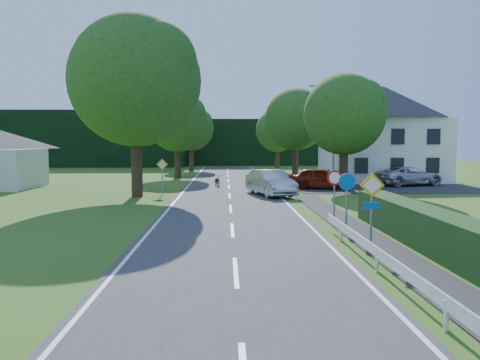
{
  "coord_description": "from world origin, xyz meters",
  "views": [
    {
      "loc": [
        -0.27,
        -6.37,
        3.53
      ],
      "look_at": [
        0.48,
        17.69,
        1.58
      ],
      "focal_mm": 35.0,
      "sensor_mm": 36.0,
      "label": 1
    }
  ],
  "objects_px": {
    "parasol": "(376,172)",
    "parked_car_silver_b": "(409,176)",
    "parked_car_silver_a": "(352,173)",
    "moving_car": "(271,183)",
    "parked_car_red": "(320,178)",
    "streetlight": "(332,130)",
    "motorcycle": "(217,180)"
  },
  "relations": [
    {
      "from": "parasol",
      "to": "parked_car_silver_b",
      "type": "bearing_deg",
      "value": -71.8
    },
    {
      "from": "parked_car_silver_a",
      "to": "parked_car_silver_b",
      "type": "height_order",
      "value": "parked_car_silver_a"
    },
    {
      "from": "moving_car",
      "to": "parked_car_red",
      "type": "distance_m",
      "value": 5.9
    },
    {
      "from": "parked_car_red",
      "to": "moving_car",
      "type": "bearing_deg",
      "value": 150.9
    },
    {
      "from": "streetlight",
      "to": "motorcycle",
      "type": "distance_m",
      "value": 9.83
    },
    {
      "from": "parked_car_red",
      "to": "parked_car_silver_a",
      "type": "bearing_deg",
      "value": -17.37
    },
    {
      "from": "streetlight",
      "to": "parked_car_silver_a",
      "type": "bearing_deg",
      "value": 59.21
    },
    {
      "from": "streetlight",
      "to": "parked_car_silver_b",
      "type": "bearing_deg",
      "value": 8.03
    },
    {
      "from": "parked_car_silver_b",
      "to": "parked_car_red",
      "type": "bearing_deg",
      "value": 91.5
    },
    {
      "from": "parked_car_red",
      "to": "parked_car_silver_a",
      "type": "height_order",
      "value": "parked_car_red"
    },
    {
      "from": "moving_car",
      "to": "parasol",
      "type": "relative_size",
      "value": 2.64
    },
    {
      "from": "streetlight",
      "to": "parasol",
      "type": "xyz_separation_m",
      "value": [
        5.2,
        5.0,
        -3.56
      ]
    },
    {
      "from": "moving_car",
      "to": "motorcycle",
      "type": "xyz_separation_m",
      "value": [
        -3.61,
        6.48,
        -0.36
      ]
    },
    {
      "from": "motorcycle",
      "to": "parked_car_silver_a",
      "type": "height_order",
      "value": "parked_car_silver_a"
    },
    {
      "from": "motorcycle",
      "to": "parasol",
      "type": "distance_m",
      "value": 14.84
    },
    {
      "from": "parked_car_silver_b",
      "to": "parasol",
      "type": "relative_size",
      "value": 2.87
    },
    {
      "from": "parked_car_silver_b",
      "to": "parasol",
      "type": "distance_m",
      "value": 4.29
    },
    {
      "from": "moving_car",
      "to": "parasol",
      "type": "height_order",
      "value": "parasol"
    },
    {
      "from": "streetlight",
      "to": "motorcycle",
      "type": "bearing_deg",
      "value": 175.96
    },
    {
      "from": "motorcycle",
      "to": "parked_car_red",
      "type": "bearing_deg",
      "value": -27.2
    },
    {
      "from": "motorcycle",
      "to": "parked_car_silver_a",
      "type": "relative_size",
      "value": 0.38
    },
    {
      "from": "parked_car_red",
      "to": "parked_car_silver_a",
      "type": "xyz_separation_m",
      "value": [
        4.27,
        6.7,
        -0.03
      ]
    },
    {
      "from": "parked_car_red",
      "to": "parasol",
      "type": "height_order",
      "value": "parasol"
    },
    {
      "from": "streetlight",
      "to": "parasol",
      "type": "distance_m",
      "value": 8.04
    },
    {
      "from": "parked_car_red",
      "to": "parked_car_silver_b",
      "type": "distance_m",
      "value": 8.19
    },
    {
      "from": "streetlight",
      "to": "parked_car_silver_a",
      "type": "xyz_separation_m",
      "value": [
        3.02,
        5.07,
        -3.65
      ]
    },
    {
      "from": "parked_car_silver_a",
      "to": "parasol",
      "type": "distance_m",
      "value": 2.18
    },
    {
      "from": "motorcycle",
      "to": "parasol",
      "type": "xyz_separation_m",
      "value": [
        14.17,
        4.37,
        0.39
      ]
    },
    {
      "from": "parked_car_red",
      "to": "parked_car_silver_b",
      "type": "relative_size",
      "value": 0.85
    },
    {
      "from": "moving_car",
      "to": "parked_car_silver_b",
      "type": "relative_size",
      "value": 0.92
    },
    {
      "from": "motorcycle",
      "to": "parked_car_silver_b",
      "type": "height_order",
      "value": "parked_car_silver_b"
    },
    {
      "from": "moving_car",
      "to": "motorcycle",
      "type": "bearing_deg",
      "value": 102.18
    }
  ]
}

